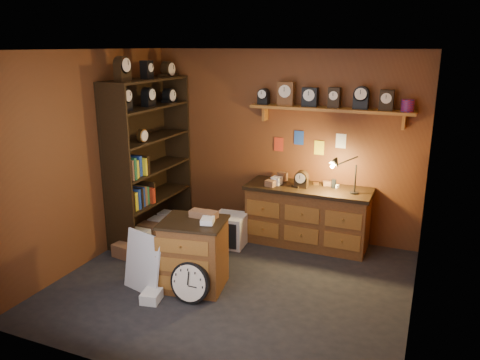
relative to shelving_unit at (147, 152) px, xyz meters
name	(u,v)px	position (x,y,z in m)	size (l,w,h in m)	color
floor	(234,283)	(1.79, -0.98, -1.25)	(4.00, 4.00, 0.00)	black
room_shell	(241,141)	(1.84, -0.87, 0.47)	(4.02, 3.62, 2.71)	brown
shelving_unit	(147,152)	(0.00, 0.00, 0.00)	(0.47, 1.60, 2.58)	black
workbench	(308,213)	(2.29, 0.49, -0.78)	(1.73, 0.66, 1.36)	brown
low_cabinet	(194,252)	(1.40, -1.23, -0.81)	(0.81, 0.72, 0.92)	brown
big_round_clock	(190,283)	(1.51, -1.54, -1.02)	(0.47, 0.16, 0.47)	black
white_panel	(144,290)	(0.89, -1.53, -1.25)	(0.54, 0.02, 0.72)	silver
mini_fridge	(230,230)	(1.29, 0.03, -1.03)	(0.46, 0.48, 0.45)	silver
floor_box_a	(125,250)	(0.14, -0.85, -1.16)	(0.29, 0.24, 0.18)	brown
floor_box_b	(151,296)	(1.11, -1.71, -1.19)	(0.20, 0.23, 0.12)	white
floor_box_c	(230,237)	(1.28, 0.07, -1.16)	(0.26, 0.22, 0.19)	brown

